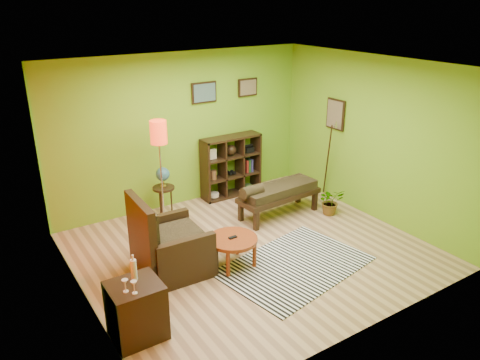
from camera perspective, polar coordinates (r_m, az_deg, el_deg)
ground at (r=7.33m, az=1.42°, el=-8.57°), size 5.00×5.00×0.00m
room_shell at (r=6.58m, az=0.82°, el=4.97°), size 5.04×4.54×2.82m
zebra_rug at (r=6.99m, az=6.67°, el=-10.29°), size 2.35×1.79×0.01m
coffee_table at (r=6.78m, az=-0.89°, el=-7.53°), size 0.72×0.72×0.46m
armchair at (r=6.73m, az=-8.76°, el=-8.28°), size 1.01×1.02×1.18m
side_cabinet at (r=5.63m, az=-12.53°, el=-15.24°), size 0.58×0.53×1.00m
floor_lamp at (r=7.60m, az=-9.83°, el=4.57°), size 0.28×0.28×1.85m
globe_table at (r=8.20m, az=-9.37°, el=0.01°), size 0.38×0.38×0.93m
cube_shelf at (r=9.08m, az=-1.00°, el=1.71°), size 1.20×0.35×1.20m
bench at (r=8.26m, az=4.56°, el=-1.50°), size 1.58×0.63×0.71m
potted_plant at (r=8.57m, az=10.97°, el=-2.89°), size 0.57×0.61×0.39m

